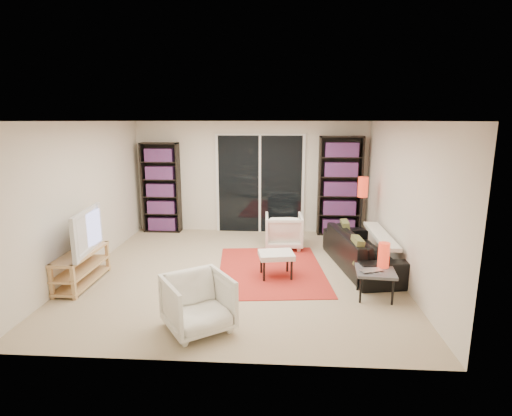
% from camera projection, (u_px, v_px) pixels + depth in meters
% --- Properties ---
extents(floor, '(5.00, 5.00, 0.00)m').
position_uv_depth(floor, '(240.00, 272.00, 6.50)').
color(floor, tan).
rests_on(floor, ground).
extents(wall_back, '(5.00, 0.02, 2.40)m').
position_uv_depth(wall_back, '(251.00, 177.00, 8.68)').
color(wall_back, beige).
rests_on(wall_back, ground).
extents(wall_front, '(5.00, 0.02, 2.40)m').
position_uv_depth(wall_front, '(211.00, 250.00, 3.81)').
color(wall_front, beige).
rests_on(wall_front, ground).
extents(wall_left, '(0.02, 5.00, 2.40)m').
position_uv_depth(wall_left, '(84.00, 198.00, 6.40)').
color(wall_left, beige).
rests_on(wall_left, ground).
extents(wall_right, '(0.02, 5.00, 2.40)m').
position_uv_depth(wall_right, '(402.00, 201.00, 6.09)').
color(wall_right, beige).
rests_on(wall_right, ground).
extents(ceiling, '(5.00, 5.00, 0.02)m').
position_uv_depth(ceiling, '(238.00, 121.00, 5.99)').
color(ceiling, white).
rests_on(ceiling, wall_back).
extents(sliding_door, '(1.92, 0.08, 2.16)m').
position_uv_depth(sliding_door, '(260.00, 184.00, 8.67)').
color(sliding_door, white).
rests_on(sliding_door, ground).
extents(bookshelf_left, '(0.80, 0.30, 1.95)m').
position_uv_depth(bookshelf_left, '(161.00, 188.00, 8.69)').
color(bookshelf_left, black).
rests_on(bookshelf_left, ground).
extents(bookshelf_right, '(0.90, 0.30, 2.10)m').
position_uv_depth(bookshelf_right, '(340.00, 186.00, 8.43)').
color(bookshelf_right, black).
rests_on(bookshelf_right, ground).
extents(tv_stand, '(0.37, 1.17, 0.50)m').
position_uv_depth(tv_stand, '(82.00, 267.00, 5.96)').
color(tv_stand, tan).
rests_on(tv_stand, floor).
extents(tv, '(0.28, 1.12, 0.64)m').
position_uv_depth(tv, '(79.00, 231.00, 5.84)').
color(tv, black).
rests_on(tv, tv_stand).
extents(rug, '(1.91, 2.44, 0.01)m').
position_uv_depth(rug, '(271.00, 270.00, 6.56)').
color(rug, red).
rests_on(rug, floor).
extents(sofa, '(1.14, 2.15, 0.60)m').
position_uv_depth(sofa, '(363.00, 250.00, 6.63)').
color(sofa, black).
rests_on(sofa, floor).
extents(armchair_back, '(0.73, 0.75, 0.66)m').
position_uv_depth(armchair_back, '(284.00, 231.00, 7.70)').
color(armchair_back, white).
rests_on(armchair_back, floor).
extents(armchair_front, '(0.99, 1.00, 0.66)m').
position_uv_depth(armchair_front, '(198.00, 303.00, 4.64)').
color(armchair_front, white).
rests_on(armchair_front, floor).
extents(ottoman, '(0.60, 0.52, 0.40)m').
position_uv_depth(ottoman, '(276.00, 256.00, 6.22)').
color(ottoman, white).
rests_on(ottoman, floor).
extents(side_table, '(0.57, 0.57, 0.40)m').
position_uv_depth(side_table, '(375.00, 273.00, 5.49)').
color(side_table, '#4D4D52').
rests_on(side_table, floor).
extents(laptop, '(0.36, 0.30, 0.02)m').
position_uv_depth(laptop, '(374.00, 272.00, 5.38)').
color(laptop, silver).
rests_on(laptop, side_table).
extents(table_lamp, '(0.16, 0.16, 0.35)m').
position_uv_depth(table_lamp, '(384.00, 255.00, 5.56)').
color(table_lamp, red).
rests_on(table_lamp, side_table).
extents(floor_lamp, '(0.21, 0.21, 1.39)m').
position_uv_depth(floor_lamp, '(362.00, 194.00, 7.44)').
color(floor_lamp, black).
rests_on(floor_lamp, floor).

